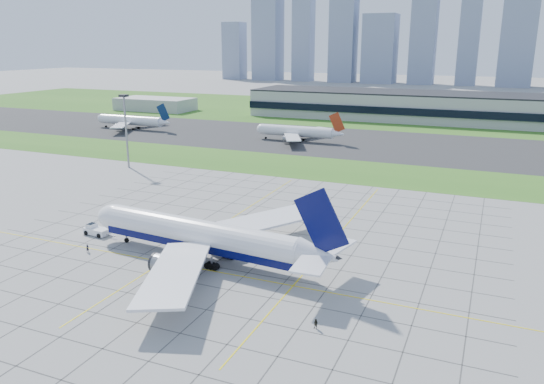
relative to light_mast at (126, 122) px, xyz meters
The scene contains 15 objects.
ground 96.89m from the light_mast, 42.88° to the right, with size 1400.00×1400.00×0.00m, color #999993.
grass_median 76.07m from the light_mast, 19.65° to the left, with size 700.00×35.00×0.04m, color #2F641C.
asphalt_taxiway 107.52m from the light_mast, 48.81° to the left, with size 700.00×75.00×0.04m, color #383838.
grass_far 203.13m from the light_mast, 69.78° to the left, with size 700.00×145.00×0.04m, color #2F641C.
apron_markings 90.15m from the light_mast, 37.43° to the right, with size 120.00×130.00×0.03m.
terminal 198.37m from the light_mast, 56.29° to the left, with size 260.00×43.00×15.80m.
service_block 171.09m from the light_mast, 121.83° to the left, with size 50.00×25.00×8.00m, color #B7B7B2.
light_mast is the anchor object (origin of this frame).
city_skyline 461.11m from the light_mast, 82.33° to the left, with size 523.00×32.40×160.00m.
airliner 92.16m from the light_mast, 43.28° to the right, with size 58.63×59.19×18.45m.
pushback_tug 71.57m from the light_mast, 58.40° to the right, with size 8.86×3.52×2.44m.
crew_near 82.25m from the light_mast, 58.35° to the right, with size 0.63×0.41×1.73m, color black.
crew_far 126.18m from the light_mast, 39.55° to the right, with size 0.81×0.63×1.67m, color black.
distant_jet_0 90.92m from the light_mast, 126.58° to the left, with size 42.09×42.66×14.08m.
distant_jet_1 82.29m from the light_mast, 62.95° to the left, with size 39.36×42.66×14.08m.
Camera 1 is at (48.80, -84.42, 42.30)m, focal length 35.00 mm.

